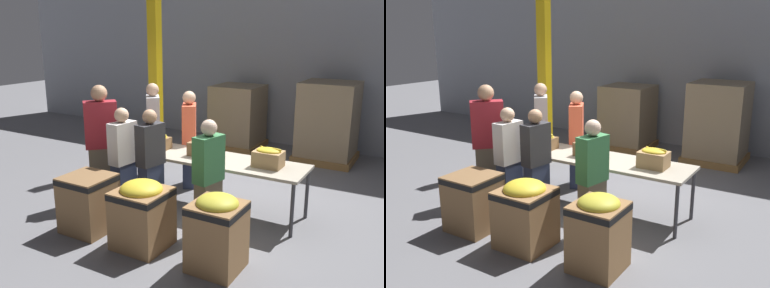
{
  "view_description": "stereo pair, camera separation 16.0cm",
  "coord_description": "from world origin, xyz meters",
  "views": [
    {
      "loc": [
        2.82,
        -5.26,
        2.57
      ],
      "look_at": [
        -0.24,
        -0.03,
        0.94
      ],
      "focal_mm": 40.0,
      "sensor_mm": 36.0,
      "label": 1
    },
    {
      "loc": [
        2.96,
        -5.17,
        2.57
      ],
      "look_at": [
        -0.24,
        -0.03,
        0.94
      ],
      "focal_mm": 40.0,
      "sensor_mm": 36.0,
      "label": 2
    }
  ],
  "objects": [
    {
      "name": "volunteer_2",
      "position": [
        -0.97,
        -0.73,
        0.76
      ],
      "size": [
        0.24,
        0.42,
        1.52
      ],
      "rotation": [
        0.0,
        0.0,
        1.49
      ],
      "color": "#2D3856",
      "rests_on": "ground_plane"
    },
    {
      "name": "volunteer_3",
      "position": [
        -0.59,
        -0.58,
        0.75
      ],
      "size": [
        0.27,
        0.43,
        1.51
      ],
      "rotation": [
        0.0,
        0.0,
        1.4
      ],
      "color": "#2D3856",
      "rests_on": "ground_plane"
    },
    {
      "name": "pallet_stack_0",
      "position": [
        -1.0,
        3.27,
        0.68
      ],
      "size": [
        1.08,
        1.08,
        1.39
      ],
      "color": "olive",
      "rests_on": "ground_plane"
    },
    {
      "name": "banana_box_2",
      "position": [
        0.93,
        0.01,
        0.91
      ],
      "size": [
        0.38,
        0.29,
        0.28
      ],
      "color": "tan",
      "rests_on": "sorting_table"
    },
    {
      "name": "donation_bin_2",
      "position": [
        0.91,
        -1.47,
        0.46
      ],
      "size": [
        0.55,
        0.55,
        0.87
      ],
      "color": "olive",
      "rests_on": "ground_plane"
    },
    {
      "name": "support_pillar",
      "position": [
        -1.97,
        1.52,
        2.0
      ],
      "size": [
        0.2,
        0.2,
        4.0
      ],
      "color": "yellow",
      "rests_on": "ground_plane"
    },
    {
      "name": "donation_bin_0",
      "position": [
        -0.96,
        -1.47,
        0.4
      ],
      "size": [
        0.6,
        0.6,
        0.75
      ],
      "color": "olive",
      "rests_on": "ground_plane"
    },
    {
      "name": "volunteer_1",
      "position": [
        -1.49,
        -0.59,
        0.89
      ],
      "size": [
        0.51,
        0.51,
        1.79
      ],
      "rotation": [
        0.0,
        0.0,
        0.79
      ],
      "color": "#6B604C",
      "rests_on": "ground_plane"
    },
    {
      "name": "banana_box_1",
      "position": [
        -0.06,
        0.02,
        0.9
      ],
      "size": [
        0.45,
        0.27,
        0.27
      ],
      "color": "olive",
      "rests_on": "sorting_table"
    },
    {
      "name": "volunteer_0",
      "position": [
        -0.67,
        0.61,
        0.8
      ],
      "size": [
        0.39,
        0.48,
        1.61
      ],
      "rotation": [
        0.0,
        0.0,
        -1.08
      ],
      "color": "#2D3856",
      "rests_on": "ground_plane"
    },
    {
      "name": "donation_bin_1",
      "position": [
        -0.09,
        -1.47,
        0.45
      ],
      "size": [
        0.61,
        0.61,
        0.84
      ],
      "color": "olive",
      "rests_on": "ground_plane"
    },
    {
      "name": "pallet_stack_1",
      "position": [
        0.96,
        3.25,
        0.78
      ],
      "size": [
        1.14,
        1.14,
        1.58
      ],
      "color": "olive",
      "rests_on": "ground_plane"
    },
    {
      "name": "ground_plane",
      "position": [
        0.0,
        0.0,
        0.0
      ],
      "size": [
        30.0,
        30.0,
        0.0
      ],
      "primitive_type": "plane",
      "color": "slate"
    },
    {
      "name": "volunteer_4",
      "position": [
        -1.49,
        0.74,
        0.83
      ],
      "size": [
        0.45,
        0.49,
        1.67
      ],
      "rotation": [
        0.0,
        0.0,
        -0.93
      ],
      "color": "#2D3856",
      "rests_on": "ground_plane"
    },
    {
      "name": "sorting_table",
      "position": [
        0.0,
        0.0,
        0.72
      ],
      "size": [
        2.91,
        0.78,
        0.77
      ],
      "color": "#B2A893",
      "rests_on": "ground_plane"
    },
    {
      "name": "volunteer_5",
      "position": [
        0.44,
        -0.78,
        0.75
      ],
      "size": [
        0.28,
        0.44,
        1.51
      ],
      "rotation": [
        0.0,
        0.0,
        1.36
      ],
      "color": "#6B604C",
      "rests_on": "ground_plane"
    },
    {
      "name": "banana_box_0",
      "position": [
        -0.9,
        -0.0,
        0.89
      ],
      "size": [
        0.41,
        0.26,
        0.25
      ],
      "color": "olive",
      "rests_on": "sorting_table"
    },
    {
      "name": "wall_back",
      "position": [
        0.0,
        4.08,
        2.0
      ],
      "size": [
        16.0,
        0.08,
        4.0
      ],
      "color": "#9399A3",
      "rests_on": "ground_plane"
    }
  ]
}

